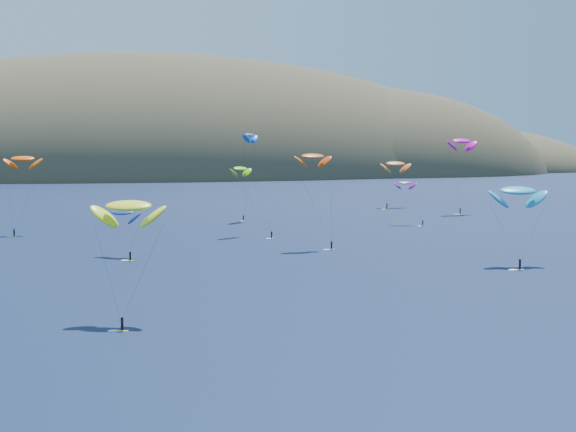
# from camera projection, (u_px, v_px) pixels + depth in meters

# --- Properties ---
(ground) EXTENTS (2800.00, 2800.00, 0.00)m
(ground) POSITION_uv_depth(u_px,v_px,m) (496.00, 374.00, 80.22)
(ground) COLOR black
(ground) RESTS_ON ground
(island) EXTENTS (730.00, 300.00, 210.00)m
(island) POSITION_uv_depth(u_px,v_px,m) (182.00, 187.00, 632.86)
(island) COLOR #3D3526
(island) RESTS_ON ground
(kitesurfer_1) EXTENTS (9.43, 9.86, 21.86)m
(kitesurfer_1) POSITION_uv_depth(u_px,v_px,m) (23.00, 159.00, 205.43)
(kitesurfer_1) COLOR #F9F51B
(kitesurfer_1) RESTS_ON ground
(kitesurfer_2) EXTENTS (10.24, 11.03, 17.58)m
(kitesurfer_2) POSITION_uv_depth(u_px,v_px,m) (128.00, 206.00, 104.42)
(kitesurfer_2) COLOR #F9F51B
(kitesurfer_2) RESTS_ON ground
(kitesurfer_3) EXTENTS (10.40, 12.31, 18.83)m
(kitesurfer_3) POSITION_uv_depth(u_px,v_px,m) (241.00, 169.00, 201.15)
(kitesurfer_3) COLOR #F9F51B
(kitesurfer_3) RESTS_ON ground
(kitesurfer_4) EXTENTS (7.89, 8.65, 28.05)m
(kitesurfer_4) POSITION_uv_depth(u_px,v_px,m) (250.00, 135.00, 242.05)
(kitesurfer_4) COLOR #F9F51B
(kitesurfer_4) RESTS_ON ground
(kitesurfer_5) EXTENTS (11.52, 10.70, 17.19)m
(kitesurfer_5) POSITION_uv_depth(u_px,v_px,m) (518.00, 191.00, 153.10)
(kitesurfer_5) COLOR #F9F51B
(kitesurfer_5) RESTS_ON ground
(kitesurfer_6) EXTENTS (6.92, 8.50, 13.77)m
(kitesurfer_6) POSITION_uv_depth(u_px,v_px,m) (405.00, 183.00, 229.84)
(kitesurfer_6) COLOR #F9F51B
(kitesurfer_6) RESTS_ON ground
(kitesurfer_8) EXTENTS (11.89, 7.68, 27.24)m
(kitesurfer_8) POSITION_uv_depth(u_px,v_px,m) (462.00, 141.00, 265.71)
(kitesurfer_8) COLOR #F9F51B
(kitesurfer_8) RESTS_ON ground
(kitesurfer_9) EXTENTS (8.65, 6.72, 22.68)m
(kitesurfer_9) POSITION_uv_depth(u_px,v_px,m) (313.00, 156.00, 176.41)
(kitesurfer_9) COLOR #F9F51B
(kitesurfer_9) RESTS_ON ground
(kitesurfer_10) EXTENTS (8.88, 12.05, 11.40)m
(kitesurfer_10) POSITION_uv_depth(u_px,v_px,m) (122.00, 212.00, 164.34)
(kitesurfer_10) COLOR #F9F51B
(kitesurfer_10) RESTS_ON ground
(kitesurfer_11) EXTENTS (13.02, 11.42, 19.10)m
(kitesurfer_11) POSITION_uv_depth(u_px,v_px,m) (395.00, 164.00, 292.71)
(kitesurfer_11) COLOR #F9F51B
(kitesurfer_11) RESTS_ON ground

